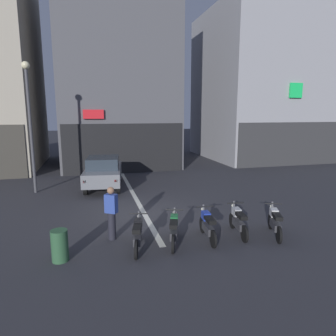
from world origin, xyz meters
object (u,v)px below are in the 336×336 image
(motorcycle_black_row_leftmost, at_px, (138,234))
(motorcycle_green_row_left_mid, at_px, (174,229))
(person_by_motorcycles, at_px, (111,213))
(trash_bin, at_px, (60,246))
(motorcycle_silver_row_right_mid, at_px, (238,221))
(motorcycle_white_row_rightmost, at_px, (275,222))
(street_lamp, at_px, (29,114))
(motorcycle_blue_row_centre, at_px, (208,225))
(car_grey_crossing_near, at_px, (104,171))

(motorcycle_black_row_leftmost, distance_m, motorcycle_green_row_left_mid, 1.10)
(person_by_motorcycles, distance_m, trash_bin, 1.84)
(motorcycle_silver_row_right_mid, relative_size, motorcycle_white_row_rightmost, 1.05)
(street_lamp, xyz_separation_m, motorcycle_silver_row_right_mid, (7.18, -7.27, -3.36))
(street_lamp, bearing_deg, motorcycle_silver_row_right_mid, -45.35)
(motorcycle_green_row_left_mid, distance_m, motorcycle_blue_row_centre, 1.09)
(motorcycle_black_row_leftmost, bearing_deg, motorcycle_white_row_rightmost, -1.67)
(street_lamp, relative_size, trash_bin, 7.29)
(trash_bin, bearing_deg, motorcycle_white_row_rightmost, 0.31)
(motorcycle_green_row_left_mid, relative_size, motorcycle_white_row_rightmost, 1.02)
(street_lamp, height_order, motorcycle_blue_row_centre, street_lamp)
(motorcycle_black_row_leftmost, height_order, motorcycle_silver_row_right_mid, same)
(trash_bin, bearing_deg, person_by_motorcycles, 36.37)
(car_grey_crossing_near, bearing_deg, street_lamp, -178.30)
(motorcycle_blue_row_centre, height_order, motorcycle_white_row_rightmost, same)
(motorcycle_black_row_leftmost, xyz_separation_m, motorcycle_silver_row_right_mid, (3.28, 0.23, 0.00))
(car_grey_crossing_near, height_order, trash_bin, car_grey_crossing_near)
(car_grey_crossing_near, bearing_deg, motorcycle_white_row_rightmost, -57.30)
(motorcycle_blue_row_centre, bearing_deg, motorcycle_white_row_rightmost, -6.73)
(car_grey_crossing_near, height_order, motorcycle_silver_row_right_mid, car_grey_crossing_near)
(motorcycle_green_row_left_mid, height_order, person_by_motorcycles, person_by_motorcycles)
(person_by_motorcycles, bearing_deg, motorcycle_silver_row_right_mid, -9.51)
(street_lamp, xyz_separation_m, motorcycle_green_row_left_mid, (4.99, -7.42, -3.36))
(motorcycle_black_row_leftmost, distance_m, person_by_motorcycles, 1.19)
(motorcycle_green_row_left_mid, xyz_separation_m, motorcycle_silver_row_right_mid, (2.19, 0.15, 0.00))
(motorcycle_blue_row_centre, height_order, person_by_motorcycles, person_by_motorcycles)
(motorcycle_white_row_rightmost, bearing_deg, street_lamp, 137.33)
(motorcycle_blue_row_centre, xyz_separation_m, motorcycle_silver_row_right_mid, (1.10, 0.10, 0.00))
(street_lamp, relative_size, motorcycle_blue_row_centre, 3.71)
(motorcycle_black_row_leftmost, height_order, person_by_motorcycles, person_by_motorcycles)
(motorcycle_black_row_leftmost, distance_m, motorcycle_white_row_rightmost, 4.38)
(motorcycle_black_row_leftmost, bearing_deg, motorcycle_green_row_left_mid, 4.24)
(motorcycle_green_row_left_mid, relative_size, motorcycle_silver_row_right_mid, 0.97)
(car_grey_crossing_near, xyz_separation_m, person_by_motorcycles, (-0.09, -6.71, -0.03))
(motorcycle_black_row_leftmost, bearing_deg, car_grey_crossing_near, 94.37)
(motorcycle_white_row_rightmost, distance_m, person_by_motorcycles, 5.17)
(motorcycle_black_row_leftmost, bearing_deg, trash_bin, -175.56)
(person_by_motorcycles, bearing_deg, car_grey_crossing_near, 89.26)
(motorcycle_blue_row_centre, height_order, trash_bin, motorcycle_blue_row_centre)
(motorcycle_silver_row_right_mid, height_order, trash_bin, motorcycle_silver_row_right_mid)
(motorcycle_black_row_leftmost, bearing_deg, motorcycle_blue_row_centre, 3.43)
(motorcycle_white_row_rightmost, bearing_deg, trash_bin, -179.69)
(street_lamp, bearing_deg, person_by_motorcycles, -63.94)
(person_by_motorcycles, relative_size, trash_bin, 1.96)
(motorcycle_green_row_left_mid, xyz_separation_m, motorcycle_blue_row_centre, (1.09, 0.05, 0.00))
(motorcycle_blue_row_centre, bearing_deg, motorcycle_black_row_leftmost, -176.57)
(motorcycle_black_row_leftmost, relative_size, trash_bin, 1.93)
(motorcycle_green_row_left_mid, bearing_deg, motorcycle_silver_row_right_mid, 3.98)
(street_lamp, height_order, motorcycle_white_row_rightmost, street_lamp)
(motorcycle_silver_row_right_mid, bearing_deg, car_grey_crossing_near, 117.67)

